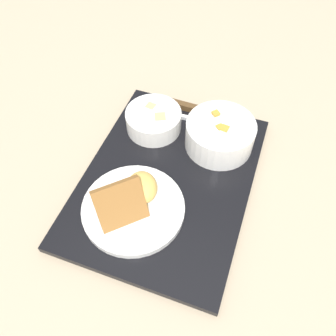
{
  "coord_description": "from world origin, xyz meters",
  "views": [
    {
      "loc": [
        0.4,
        0.1,
        0.59
      ],
      "look_at": [
        0.0,
        0.0,
        0.04
      ],
      "focal_mm": 38.0,
      "sensor_mm": 36.0,
      "label": 1
    }
  ],
  "objects": [
    {
      "name": "plate_main",
      "position": [
        0.09,
        -0.04,
        0.03
      ],
      "size": [
        0.19,
        0.19,
        0.08
      ],
      "color": "white",
      "rests_on": "serving_tray"
    },
    {
      "name": "ground_plane",
      "position": [
        0.0,
        0.0,
        0.0
      ],
      "size": [
        4.0,
        4.0,
        0.0
      ],
      "primitive_type": "plane",
      "color": "tan"
    },
    {
      "name": "serving_tray",
      "position": [
        0.0,
        0.0,
        0.01
      ],
      "size": [
        0.47,
        0.37,
        0.01
      ],
      "color": "black",
      "rests_on": "ground_plane"
    },
    {
      "name": "knife",
      "position": [
        -0.2,
        0.0,
        0.02
      ],
      "size": [
        0.04,
        0.18,
        0.02
      ],
      "rotation": [
        0.0,
        0.0,
        1.44
      ],
      "color": "silver",
      "rests_on": "serving_tray"
    },
    {
      "name": "bowl_soup",
      "position": [
        -0.12,
        -0.06,
        0.04
      ],
      "size": [
        0.12,
        0.12,
        0.05
      ],
      "color": "white",
      "rests_on": "serving_tray"
    },
    {
      "name": "spoon",
      "position": [
        -0.17,
        0.02,
        0.02
      ],
      "size": [
        0.04,
        0.16,
        0.01
      ],
      "rotation": [
        0.0,
        0.0,
        1.5
      ],
      "color": "silver",
      "rests_on": "serving_tray"
    },
    {
      "name": "bowl_salad",
      "position": [
        -0.11,
        0.08,
        0.05
      ],
      "size": [
        0.14,
        0.14,
        0.07
      ],
      "color": "white",
      "rests_on": "serving_tray"
    }
  ]
}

